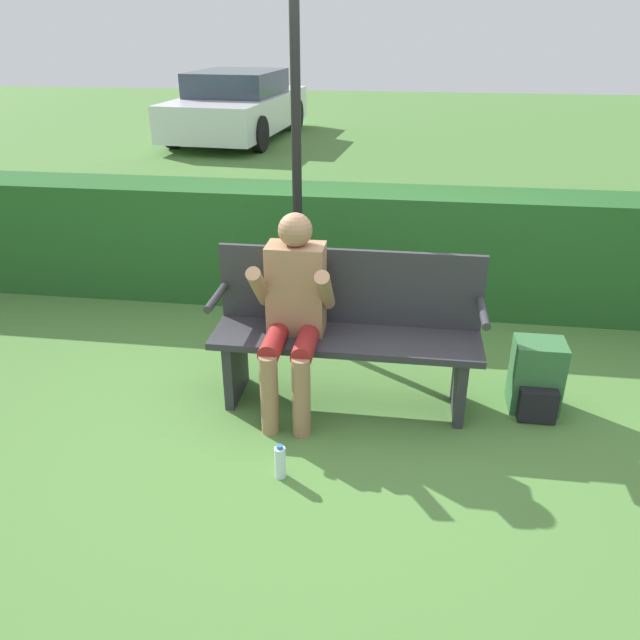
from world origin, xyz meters
TOP-DOWN VIEW (x-y plane):
  - ground_plane at (0.00, 0.00)m, footprint 40.00×40.00m
  - hedge_back at (0.00, 1.66)m, footprint 12.00×0.55m
  - park_bench at (0.00, 0.07)m, footprint 1.70×0.45m
  - person_seated at (-0.32, -0.06)m, footprint 0.49×0.60m
  - backpack at (1.22, 0.10)m, footprint 0.31×0.33m
  - water_bottle at (-0.27, -0.79)m, footprint 0.06×0.06m
  - signpost at (-0.46, 0.90)m, footprint 0.35×0.09m
  - parked_car at (-3.28, 9.87)m, footprint 2.24×4.53m

SIDE VIEW (x-z plane):
  - ground_plane at x=0.00m, z-range 0.00..0.00m
  - water_bottle at x=-0.27m, z-range -0.01..0.20m
  - backpack at x=1.22m, z-range -0.01..0.47m
  - hedge_back at x=0.00m, z-range 0.00..1.02m
  - park_bench at x=0.00m, z-range 0.01..1.01m
  - parked_car at x=-3.28m, z-range -0.02..1.34m
  - person_seated at x=-0.32m, z-range 0.07..1.34m
  - signpost at x=-0.46m, z-range 0.19..3.16m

